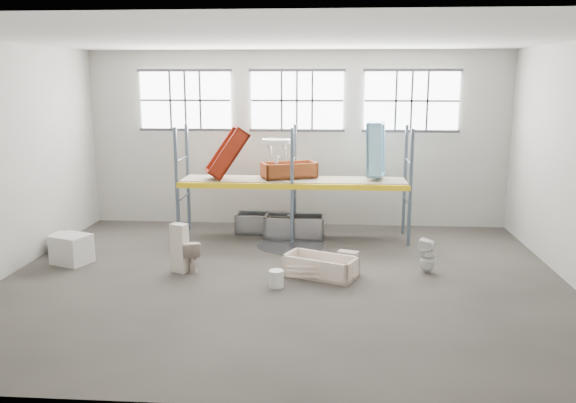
# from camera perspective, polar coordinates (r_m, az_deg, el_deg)

# --- Properties ---
(floor) EXTENTS (12.00, 10.00, 0.10)m
(floor) POSITION_cam_1_polar(r_m,az_deg,el_deg) (12.81, -0.50, -7.74)
(floor) COLOR #4C4740
(floor) RESTS_ON ground
(ceiling) EXTENTS (12.00, 10.00, 0.10)m
(ceiling) POSITION_cam_1_polar(r_m,az_deg,el_deg) (12.10, -0.54, 15.67)
(ceiling) COLOR silver
(ceiling) RESTS_ON ground
(wall_back) EXTENTS (12.00, 0.10, 5.00)m
(wall_back) POSITION_cam_1_polar(r_m,az_deg,el_deg) (17.19, 0.88, 6.01)
(wall_back) COLOR #A9A89E
(wall_back) RESTS_ON ground
(wall_front) EXTENTS (12.00, 0.10, 5.00)m
(wall_front) POSITION_cam_1_polar(r_m,az_deg,el_deg) (7.26, -3.81, -2.03)
(wall_front) COLOR #A5A399
(wall_front) RESTS_ON ground
(window_left) EXTENTS (2.60, 0.04, 1.60)m
(window_left) POSITION_cam_1_polar(r_m,az_deg,el_deg) (17.49, -9.81, 9.55)
(window_left) COLOR white
(window_left) RESTS_ON wall_back
(window_mid) EXTENTS (2.60, 0.04, 1.60)m
(window_mid) POSITION_cam_1_polar(r_m,az_deg,el_deg) (17.01, 0.87, 9.66)
(window_mid) COLOR white
(window_mid) RESTS_ON wall_back
(window_right) EXTENTS (2.60, 0.04, 1.60)m
(window_right) POSITION_cam_1_polar(r_m,az_deg,el_deg) (17.12, 11.77, 9.43)
(window_right) COLOR white
(window_right) RESTS_ON wall_back
(rack_upright_la) EXTENTS (0.08, 0.08, 3.00)m
(rack_upright_la) POSITION_cam_1_polar(r_m,az_deg,el_deg) (15.69, -10.61, 1.56)
(rack_upright_la) COLOR slate
(rack_upright_la) RESTS_ON floor
(rack_upright_lb) EXTENTS (0.08, 0.08, 3.00)m
(rack_upright_lb) POSITION_cam_1_polar(r_m,az_deg,el_deg) (16.84, -9.58, 2.29)
(rack_upright_lb) COLOR slate
(rack_upright_lb) RESTS_ON floor
(rack_upright_ma) EXTENTS (0.08, 0.08, 3.00)m
(rack_upright_ma) POSITION_cam_1_polar(r_m,az_deg,el_deg) (15.21, 0.39, 1.44)
(rack_upright_ma) COLOR slate
(rack_upright_ma) RESTS_ON floor
(rack_upright_mb) EXTENTS (0.08, 0.08, 3.00)m
(rack_upright_mb) POSITION_cam_1_polar(r_m,az_deg,el_deg) (16.39, 0.67, 2.19)
(rack_upright_mb) COLOR slate
(rack_upright_mb) RESTS_ON floor
(rack_upright_ra) EXTENTS (0.08, 0.08, 3.00)m
(rack_upright_ra) POSITION_cam_1_polar(r_m,az_deg,el_deg) (15.31, 11.67, 1.27)
(rack_upright_ra) COLOR slate
(rack_upright_ra) RESTS_ON floor
(rack_upright_rb) EXTENTS (0.08, 0.08, 3.00)m
(rack_upright_rb) POSITION_cam_1_polar(r_m,az_deg,el_deg) (16.48, 11.14, 2.03)
(rack_upright_rb) COLOR slate
(rack_upright_rb) RESTS_ON floor
(rack_beam_front) EXTENTS (6.00, 0.10, 0.14)m
(rack_beam_front) POSITION_cam_1_polar(r_m,az_deg,el_deg) (15.21, 0.39, 1.44)
(rack_beam_front) COLOR yellow
(rack_beam_front) RESTS_ON floor
(rack_beam_back) EXTENTS (6.00, 0.10, 0.14)m
(rack_beam_back) POSITION_cam_1_polar(r_m,az_deg,el_deg) (16.39, 0.67, 2.19)
(rack_beam_back) COLOR yellow
(rack_beam_back) RESTS_ON floor
(shelf_deck) EXTENTS (5.90, 1.10, 0.03)m
(shelf_deck) POSITION_cam_1_polar(r_m,az_deg,el_deg) (15.78, 0.53, 2.12)
(shelf_deck) COLOR gray
(shelf_deck) RESTS_ON floor
(wet_patch) EXTENTS (1.80, 1.80, 0.00)m
(wet_patch) POSITION_cam_1_polar(r_m,az_deg,el_deg) (15.35, 0.33, -4.20)
(wet_patch) COLOR black
(wet_patch) RESTS_ON floor
(bathtub_beige) EXTENTS (1.71, 1.29, 0.45)m
(bathtub_beige) POSITION_cam_1_polar(r_m,az_deg,el_deg) (12.96, 3.13, -6.22)
(bathtub_beige) COLOR beige
(bathtub_beige) RESTS_ON floor
(cistern_spare) EXTENTS (0.48, 0.34, 0.42)m
(cistern_spare) POSITION_cam_1_polar(r_m,az_deg,el_deg) (13.23, 5.78, -5.64)
(cistern_spare) COLOR beige
(cistern_spare) RESTS_ON bathtub_beige
(sink_in_tub) EXTENTS (0.59, 0.59, 0.17)m
(sink_in_tub) POSITION_cam_1_polar(r_m,az_deg,el_deg) (13.40, 1.75, -5.91)
(sink_in_tub) COLOR #C1ABA3
(sink_in_tub) RESTS_ON bathtub_beige
(toilet_beige) EXTENTS (0.56, 0.76, 0.70)m
(toilet_beige) POSITION_cam_1_polar(r_m,az_deg,el_deg) (13.51, -9.23, -5.07)
(toilet_beige) COLOR beige
(toilet_beige) RESTS_ON floor
(cistern_tall) EXTENTS (0.42, 0.36, 1.10)m
(cistern_tall) POSITION_cam_1_polar(r_m,az_deg,el_deg) (13.36, -10.35, -4.41)
(cistern_tall) COLOR beige
(cistern_tall) RESTS_ON floor
(toilet_white) EXTENTS (0.45, 0.45, 0.76)m
(toilet_white) POSITION_cam_1_polar(r_m,az_deg,el_deg) (13.52, 13.27, -5.08)
(toilet_white) COLOR white
(toilet_white) RESTS_ON floor
(steel_tub_left) EXTENTS (1.50, 0.70, 0.55)m
(steel_tub_left) POSITION_cam_1_polar(r_m,az_deg,el_deg) (16.51, -2.38, -2.09)
(steel_tub_left) COLOR #919498
(steel_tub_left) RESTS_ON floor
(steel_tub_right) EXTENTS (1.61, 0.77, 0.59)m
(steel_tub_right) POSITION_cam_1_polar(r_m,az_deg,el_deg) (16.05, 0.62, -2.41)
(steel_tub_right) COLOR #97989E
(steel_tub_right) RESTS_ON floor
(rust_tub_flat) EXTENTS (1.57, 1.15, 0.40)m
(rust_tub_flat) POSITION_cam_1_polar(r_m,az_deg,el_deg) (15.87, 0.10, 3.05)
(rust_tub_flat) COLOR #9C4A1A
(rust_tub_flat) RESTS_ON shelf_deck
(rust_tub_tilted) EXTENTS (1.31, 1.00, 1.41)m
(rust_tub_tilted) POSITION_cam_1_polar(r_m,az_deg,el_deg) (15.78, -5.84, 4.68)
(rust_tub_tilted) COLOR maroon
(rust_tub_tilted) RESTS_ON shelf_deck
(sink_on_shelf) EXTENTS (0.79, 0.65, 0.65)m
(sink_on_shelf) POSITION_cam_1_polar(r_m,az_deg,el_deg) (15.35, -1.12, 3.79)
(sink_on_shelf) COLOR white
(sink_on_shelf) RESTS_ON rust_tub_flat
(blue_tub_upright) EXTENTS (0.57, 0.74, 1.42)m
(blue_tub_upright) POSITION_cam_1_polar(r_m,az_deg,el_deg) (15.72, 8.42, 4.96)
(blue_tub_upright) COLOR #82C1E3
(blue_tub_upright) RESTS_ON shelf_deck
(bucket) EXTENTS (0.38, 0.38, 0.35)m
(bucket) POSITION_cam_1_polar(r_m,az_deg,el_deg) (12.33, -1.14, -7.41)
(bucket) COLOR silver
(bucket) RESTS_ON floor
(carton_near) EXTENTS (0.97, 0.91, 0.67)m
(carton_near) POSITION_cam_1_polar(r_m,az_deg,el_deg) (14.70, -20.04, -4.31)
(carton_near) COLOR beige
(carton_near) RESTS_ON floor
(carton_far) EXTENTS (0.59, 0.59, 0.45)m
(carton_far) POSITION_cam_1_polar(r_m,az_deg,el_deg) (15.75, -20.71, -3.73)
(carton_far) COLOR silver
(carton_far) RESTS_ON floor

